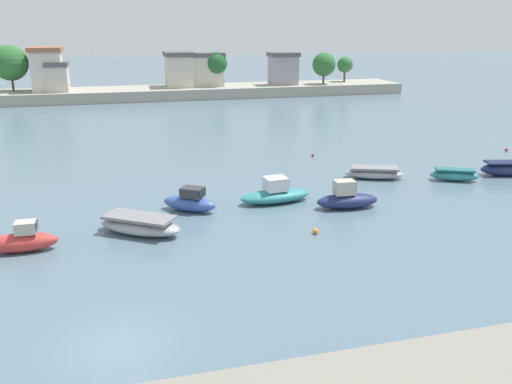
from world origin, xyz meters
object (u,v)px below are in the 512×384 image
(moored_boat_4, at_px, (275,194))
(mooring_buoy_2, at_px, (506,150))
(moored_boat_2, at_px, (140,225))
(moored_boat_3, at_px, (190,202))
(moored_boat_6, at_px, (374,173))
(moored_boat_7, at_px, (454,175))
(mooring_buoy_3, at_px, (23,223))
(moored_boat_8, at_px, (506,169))
(mooring_buoy_1, at_px, (315,231))
(mooring_buoy_0, at_px, (313,155))
(moored_boat_5, at_px, (347,199))
(moored_boat_1, at_px, (21,241))

(moored_boat_4, bearing_deg, mooring_buoy_2, 14.24)
(moored_boat_2, relative_size, moored_boat_3, 1.43)
(moored_boat_6, bearing_deg, moored_boat_2, -137.73)
(moored_boat_7, distance_m, mooring_buoy_3, 31.17)
(moored_boat_7, relative_size, mooring_buoy_3, 9.03)
(moored_boat_3, xyz_separation_m, moored_boat_6, (15.20, 3.95, -0.19))
(moored_boat_4, bearing_deg, moored_boat_8, 0.03)
(moored_boat_8, relative_size, mooring_buoy_1, 13.01)
(moored_boat_4, xyz_separation_m, mooring_buoy_1, (0.55, -6.18, -0.43))
(moored_boat_4, relative_size, mooring_buoy_0, 18.86)
(moored_boat_4, height_order, moored_boat_6, moored_boat_4)
(moored_boat_4, distance_m, mooring_buoy_1, 6.22)
(moored_boat_2, height_order, mooring_buoy_1, moored_boat_2)
(moored_boat_5, height_order, mooring_buoy_3, moored_boat_5)
(moored_boat_5, relative_size, mooring_buoy_2, 13.45)
(mooring_buoy_3, bearing_deg, moored_boat_8, 3.43)
(moored_boat_1, xyz_separation_m, mooring_buoy_2, (41.60, 13.48, -0.46))
(moored_boat_8, height_order, mooring_buoy_2, moored_boat_8)
(mooring_buoy_3, bearing_deg, moored_boat_3, 1.01)
(moored_boat_6, bearing_deg, moored_boat_1, -140.49)
(mooring_buoy_0, bearing_deg, mooring_buoy_2, -8.48)
(moored_boat_7, height_order, mooring_buoy_0, moored_boat_7)
(moored_boat_6, xyz_separation_m, mooring_buoy_2, (16.74, 5.34, -0.28))
(moored_boat_2, distance_m, moored_boat_5, 13.58)
(moored_boat_6, xyz_separation_m, moored_boat_8, (10.69, -1.97, 0.12))
(moored_boat_8, bearing_deg, mooring_buoy_3, -162.21)
(mooring_buoy_2, bearing_deg, mooring_buoy_3, -167.33)
(moored_boat_1, distance_m, mooring_buoy_2, 43.73)
(moored_boat_6, height_order, mooring_buoy_3, moored_boat_6)
(moored_boat_1, distance_m, moored_boat_6, 26.16)
(moored_boat_8, distance_m, mooring_buoy_1, 20.97)
(mooring_buoy_3, bearing_deg, mooring_buoy_0, 27.76)
(moored_boat_4, relative_size, moored_boat_5, 1.19)
(moored_boat_2, xyz_separation_m, mooring_buoy_2, (35.34, 12.44, -0.36))
(moored_boat_3, relative_size, mooring_buoy_2, 11.84)
(moored_boat_5, relative_size, mooring_buoy_3, 10.08)
(moored_boat_3, bearing_deg, mooring_buoy_3, -144.46)
(moored_boat_6, distance_m, mooring_buoy_2, 17.57)
(moored_boat_3, height_order, mooring_buoy_0, moored_boat_3)
(moored_boat_1, height_order, moored_boat_5, moored_boat_5)
(moored_boat_5, height_order, mooring_buoy_2, moored_boat_5)
(mooring_buoy_1, bearing_deg, mooring_buoy_3, 161.00)
(moored_boat_2, bearing_deg, moored_boat_4, 54.73)
(mooring_buoy_0, distance_m, mooring_buoy_3, 26.33)
(moored_boat_6, bearing_deg, moored_boat_3, -144.05)
(moored_boat_2, xyz_separation_m, moored_boat_7, (24.35, 4.88, -0.06))
(moored_boat_4, xyz_separation_m, moored_boat_8, (19.98, 1.71, -0.04))
(moored_boat_5, xyz_separation_m, moored_boat_8, (15.75, 4.07, -0.09))
(moored_boat_1, relative_size, moored_boat_6, 0.78)
(mooring_buoy_2, bearing_deg, moored_boat_4, -160.90)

